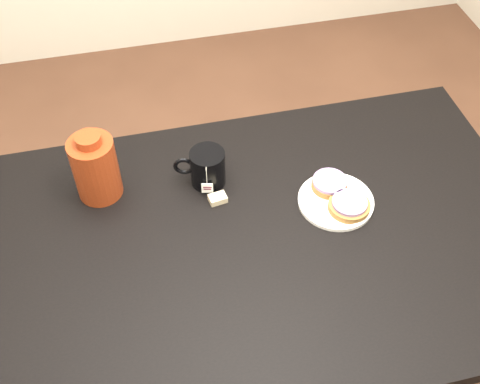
# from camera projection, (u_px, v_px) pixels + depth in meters

# --- Properties ---
(ground_plane) EXTENTS (4.00, 4.00, 0.00)m
(ground_plane) POSITION_uv_depth(u_px,v_px,m) (257.00, 372.00, 2.04)
(ground_plane) COLOR brown
(table) EXTENTS (1.40, 0.90, 0.75)m
(table) POSITION_uv_depth(u_px,v_px,m) (263.00, 258.00, 1.55)
(table) COLOR black
(table) RESTS_ON ground_plane
(plate) EXTENTS (0.20, 0.20, 0.01)m
(plate) POSITION_uv_depth(u_px,v_px,m) (336.00, 201.00, 1.56)
(plate) COLOR white
(plate) RESTS_ON table
(bagel_back) EXTENTS (0.10, 0.10, 0.03)m
(bagel_back) POSITION_uv_depth(u_px,v_px,m) (329.00, 183.00, 1.58)
(bagel_back) COLOR brown
(bagel_back) RESTS_ON plate
(bagel_front) EXTENTS (0.14, 0.14, 0.03)m
(bagel_front) POSITION_uv_depth(u_px,v_px,m) (349.00, 205.00, 1.53)
(bagel_front) COLOR brown
(bagel_front) RESTS_ON plate
(mug) EXTENTS (0.15, 0.11, 0.10)m
(mug) POSITION_uv_depth(u_px,v_px,m) (207.00, 168.00, 1.57)
(mug) COLOR black
(mug) RESTS_ON table
(teabag_pouch) EXTENTS (0.05, 0.04, 0.02)m
(teabag_pouch) POSITION_uv_depth(u_px,v_px,m) (218.00, 199.00, 1.56)
(teabag_pouch) COLOR #C6B793
(teabag_pouch) RESTS_ON table
(bagel_package) EXTENTS (0.15, 0.15, 0.20)m
(bagel_package) POSITION_uv_depth(u_px,v_px,m) (95.00, 167.00, 1.52)
(bagel_package) COLOR #621D0C
(bagel_package) RESTS_ON table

